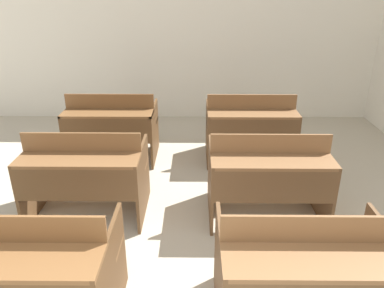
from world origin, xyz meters
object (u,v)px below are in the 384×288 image
object	(u,v)px
bench_front_left	(25,270)
bench_second_right	(268,174)
bench_second_left	(86,172)
bench_third_right	(250,126)
bench_third_left	(112,125)
bench_front_right	(305,270)

from	to	relation	value
bench_front_left	bench_second_right	size ratio (longest dim) A/B	1.00
bench_second_left	bench_third_right	bearing A→B (deg)	36.61
bench_front_left	bench_second_right	distance (m)	2.18
bench_second_right	bench_second_left	bearing A→B (deg)	179.45
bench_third_left	bench_third_right	bearing A→B (deg)	-0.20
bench_second_left	bench_second_right	bearing A→B (deg)	-0.55
bench_front_left	bench_third_right	size ratio (longest dim) A/B	1.00
bench_second_left	bench_third_left	bearing A→B (deg)	90.81
bench_second_left	bench_second_right	xyz separation A→B (m)	(1.73, -0.02, 0.00)
bench_front_right	bench_second_left	world-z (taller)	same
bench_second_left	bench_third_right	distance (m)	2.16
bench_second_right	bench_third_left	distance (m)	2.19
bench_front_left	bench_third_right	xyz separation A→B (m)	(1.76, 2.61, 0.00)
bench_front_left	bench_third_left	world-z (taller)	same
bench_front_left	bench_third_left	xyz separation A→B (m)	(0.01, 2.61, 0.00)
bench_second_left	bench_front_left	bearing A→B (deg)	-91.07
bench_second_right	bench_front_right	bearing A→B (deg)	-89.48
bench_front_left	bench_front_right	size ratio (longest dim) A/B	1.00
bench_third_left	bench_third_right	world-z (taller)	same
bench_front_left	bench_second_right	world-z (taller)	same
bench_second_left	bench_third_right	xyz separation A→B (m)	(1.74, 1.29, 0.00)
bench_front_left	bench_front_right	xyz separation A→B (m)	(1.77, 0.02, 0.00)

